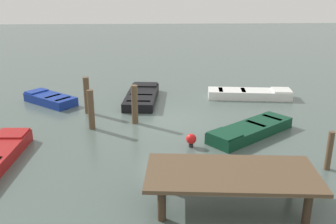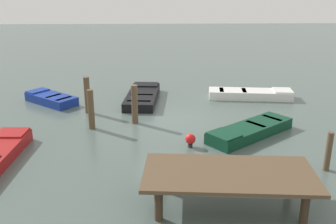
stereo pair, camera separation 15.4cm
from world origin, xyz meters
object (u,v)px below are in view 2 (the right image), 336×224
Objects in this scene: rowboat_dark_green at (250,130)px; rowboat_white at (251,94)px; rowboat_black at (143,96)px; mooring_piling_far_left at (328,152)px; dock_segment at (229,176)px; mooring_piling_near_left at (91,109)px; mooring_piling_center at (87,95)px; marker_buoy at (190,139)px; rowboat_blue at (51,99)px; mooring_piling_far_right at (135,104)px.

rowboat_white is (-1.21, -4.84, -0.00)m from rowboat_dark_green.
rowboat_black and rowboat_dark_green have the same top height.
mooring_piling_far_left reaches higher than rowboat_black.
mooring_piling_far_left reaches higher than dock_segment.
mooring_piling_center is at bearing -76.35° from mooring_piling_near_left.
mooring_piling_far_left reaches higher than rowboat_white.
dock_segment is 1.21× the size of rowboat_dark_green.
mooring_piling_center is (4.75, -7.48, -0.04)m from dock_segment.
mooring_piling_far_left is (-3.34, -1.82, -0.22)m from dock_segment.
marker_buoy is (-1.81, 5.55, 0.07)m from rowboat_black.
rowboat_dark_green and rowboat_blue have the same top height.
dock_segment is 2.82× the size of mooring_piling_near_left.
rowboat_black is 5.32m from rowboat_white.
mooring_piling_near_left is at bearing 103.65° from mooring_piling_center.
rowboat_white is 9.64m from rowboat_blue.
mooring_piling_far_right is 1.29× the size of mooring_piling_far_left.
rowboat_dark_green is 3.27m from mooring_piling_far_left.
dock_segment is 3.81m from mooring_piling_far_left.
rowboat_white is at bearing -86.59° from mooring_piling_far_left.
mooring_piling_far_left is at bearing 145.02° from mooring_piling_center.
mooring_piling_center is at bearing -32.77° from mooring_piling_far_right.
rowboat_black is at bearing -116.95° from mooring_piling_near_left.
rowboat_black is at bearing -137.54° from rowboat_blue.
mooring_piling_far_left reaches higher than rowboat_dark_green.
rowboat_white is 8.55× the size of marker_buoy.
mooring_piling_far_right is at bearing -57.40° from rowboat_dark_green.
rowboat_dark_green is 0.89× the size of rowboat_white.
mooring_piling_far_right reaches higher than rowboat_blue.
mooring_piling_near_left reaches higher than rowboat_dark_green.
rowboat_white is 3.34× the size of mooring_piling_far_left.
mooring_piling_center is (2.11, -1.36, 0.01)m from mooring_piling_far_right.
rowboat_blue is at bearing -34.79° from mooring_piling_far_right.
rowboat_dark_green is at bearing -97.38° from rowboat_white.
dock_segment is 6.67m from mooring_piling_far_right.
mooring_piling_center is 3.32× the size of marker_buoy.
mooring_piling_far_right is 0.99× the size of mooring_piling_center.
mooring_piling_far_right is at bearing -178.67° from rowboat_black.
mooring_piling_center reaches higher than rowboat_blue.
mooring_piling_center is at bearing -177.54° from rowboat_blue.
rowboat_dark_green is 1.32× the size of rowboat_blue.
dock_segment reaches higher than rowboat_blue.
dock_segment is 2.76× the size of mooring_piling_center.
mooring_piling_near_left is 3.25× the size of marker_buoy.
marker_buoy is at bearing -114.56° from rowboat_white.
dock_segment reaches higher than rowboat_black.
mooring_piling_center reaches higher than dock_segment.
mooring_piling_far_left is (-10.08, 7.15, 0.40)m from rowboat_blue.
rowboat_black is 1.07× the size of rowboat_dark_green.
mooring_piling_center is at bearing 131.90° from rowboat_black.
marker_buoy reaches higher than rowboat_black.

